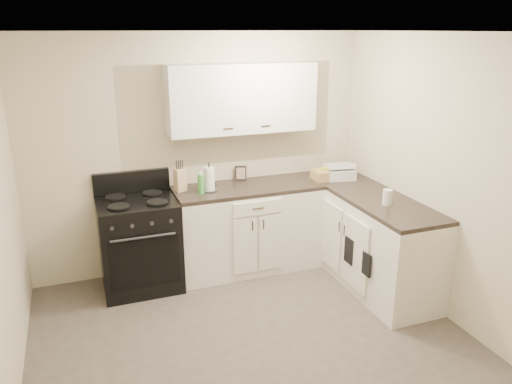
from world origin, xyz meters
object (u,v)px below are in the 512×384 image
object	(u,v)px
stove	(140,244)
knife_block	(180,180)
wicker_basket	(327,174)
countertop_grill	(339,173)
paper_towel	(209,179)

from	to	relation	value
stove	knife_block	distance (m)	0.76
wicker_basket	countertop_grill	size ratio (longest dim) A/B	1.06
paper_towel	countertop_grill	bearing A→B (deg)	-2.28
countertop_grill	paper_towel	bearing A→B (deg)	-173.27
wicker_basket	countertop_grill	world-z (taller)	countertop_grill
paper_towel	countertop_grill	distance (m)	1.47
knife_block	countertop_grill	xyz separation A→B (m)	(1.75, -0.16, -0.06)
knife_block	stove	bearing A→B (deg)	176.64
knife_block	paper_towel	bearing A→B (deg)	-36.26
paper_towel	countertop_grill	size ratio (longest dim) A/B	0.83
countertop_grill	wicker_basket	bearing A→B (deg)	-177.62
knife_block	wicker_basket	distance (m)	1.61
knife_block	countertop_grill	world-z (taller)	knife_block
knife_block	countertop_grill	distance (m)	1.75
paper_towel	knife_block	bearing A→B (deg)	160.22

